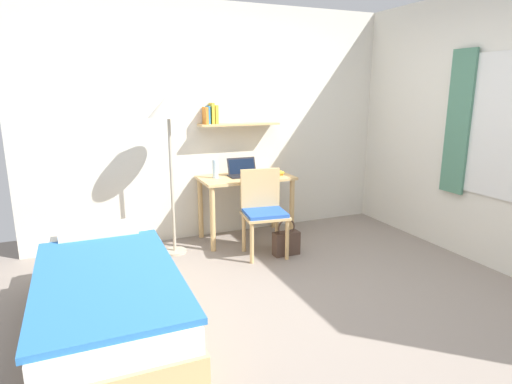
{
  "coord_description": "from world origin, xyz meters",
  "views": [
    {
      "loc": [
        -1.57,
        -2.63,
        1.68
      ],
      "look_at": [
        -0.23,
        0.51,
        0.85
      ],
      "focal_mm": 29.82,
      "sensor_mm": 36.0,
      "label": 1
    }
  ],
  "objects_px": {
    "desk_chair": "(263,209)",
    "book_stack": "(274,173)",
    "handbag": "(286,242)",
    "bed": "(108,298)",
    "standing_lamp": "(169,115)",
    "desk": "(246,188)",
    "water_bottle": "(215,169)",
    "laptop": "(243,171)"
  },
  "relations": [
    {
      "from": "handbag",
      "to": "book_stack",
      "type": "bearing_deg",
      "value": 77.29
    },
    {
      "from": "water_bottle",
      "to": "book_stack",
      "type": "distance_m",
      "value": 0.68
    },
    {
      "from": "book_stack",
      "to": "standing_lamp",
      "type": "bearing_deg",
      "value": -176.67
    },
    {
      "from": "desk",
      "to": "standing_lamp",
      "type": "relative_size",
      "value": 0.63
    },
    {
      "from": "water_bottle",
      "to": "book_stack",
      "type": "height_order",
      "value": "water_bottle"
    },
    {
      "from": "book_stack",
      "to": "handbag",
      "type": "xyz_separation_m",
      "value": [
        -0.13,
        -0.58,
        -0.62
      ]
    },
    {
      "from": "desk_chair",
      "to": "laptop",
      "type": "height_order",
      "value": "laptop"
    },
    {
      "from": "bed",
      "to": "desk_chair",
      "type": "distance_m",
      "value": 1.85
    },
    {
      "from": "desk_chair",
      "to": "laptop",
      "type": "distance_m",
      "value": 0.62
    },
    {
      "from": "desk",
      "to": "water_bottle",
      "type": "xyz_separation_m",
      "value": [
        -0.34,
        0.05,
        0.24
      ]
    },
    {
      "from": "laptop",
      "to": "book_stack",
      "type": "xyz_separation_m",
      "value": [
        0.34,
        -0.1,
        -0.03
      ]
    },
    {
      "from": "desk_chair",
      "to": "handbag",
      "type": "xyz_separation_m",
      "value": [
        0.2,
        -0.13,
        -0.35
      ]
    },
    {
      "from": "standing_lamp",
      "to": "laptop",
      "type": "distance_m",
      "value": 1.08
    },
    {
      "from": "bed",
      "to": "desk",
      "type": "xyz_separation_m",
      "value": [
        1.6,
        1.4,
        0.35
      ]
    },
    {
      "from": "bed",
      "to": "desk",
      "type": "relative_size",
      "value": 1.91
    },
    {
      "from": "book_stack",
      "to": "handbag",
      "type": "relative_size",
      "value": 0.51
    },
    {
      "from": "desk",
      "to": "handbag",
      "type": "distance_m",
      "value": 0.8
    },
    {
      "from": "standing_lamp",
      "to": "laptop",
      "type": "xyz_separation_m",
      "value": [
        0.84,
        0.17,
        -0.65
      ]
    },
    {
      "from": "bed",
      "to": "handbag",
      "type": "bearing_deg",
      "value": 23.09
    },
    {
      "from": "handbag",
      "to": "laptop",
      "type": "bearing_deg",
      "value": 107.23
    },
    {
      "from": "standing_lamp",
      "to": "book_stack",
      "type": "height_order",
      "value": "standing_lamp"
    },
    {
      "from": "water_bottle",
      "to": "handbag",
      "type": "height_order",
      "value": "water_bottle"
    },
    {
      "from": "book_stack",
      "to": "desk",
      "type": "bearing_deg",
      "value": 170.97
    },
    {
      "from": "water_bottle",
      "to": "book_stack",
      "type": "xyz_separation_m",
      "value": [
        0.66,
        -0.1,
        -0.08
      ]
    },
    {
      "from": "desk",
      "to": "book_stack",
      "type": "relative_size",
      "value": 5.2
    },
    {
      "from": "bed",
      "to": "standing_lamp",
      "type": "bearing_deg",
      "value": 59.63
    },
    {
      "from": "water_bottle",
      "to": "book_stack",
      "type": "bearing_deg",
      "value": -8.6
    },
    {
      "from": "water_bottle",
      "to": "standing_lamp",
      "type": "bearing_deg",
      "value": -161.89
    },
    {
      "from": "desk",
      "to": "handbag",
      "type": "xyz_separation_m",
      "value": [
        0.2,
        -0.63,
        -0.46
      ]
    },
    {
      "from": "bed",
      "to": "standing_lamp",
      "type": "relative_size",
      "value": 1.21
    },
    {
      "from": "desk_chair",
      "to": "book_stack",
      "type": "bearing_deg",
      "value": 53.5
    },
    {
      "from": "desk_chair",
      "to": "water_bottle",
      "type": "distance_m",
      "value": 0.73
    },
    {
      "from": "desk",
      "to": "handbag",
      "type": "height_order",
      "value": "desk"
    },
    {
      "from": "standing_lamp",
      "to": "laptop",
      "type": "relative_size",
      "value": 4.79
    },
    {
      "from": "desk",
      "to": "bed",
      "type": "bearing_deg",
      "value": -138.9
    },
    {
      "from": "desk",
      "to": "water_bottle",
      "type": "bearing_deg",
      "value": 171.81
    },
    {
      "from": "bed",
      "to": "handbag",
      "type": "xyz_separation_m",
      "value": [
        1.8,
        0.77,
        -0.11
      ]
    },
    {
      "from": "desk",
      "to": "handbag",
      "type": "relative_size",
      "value": 2.64
    },
    {
      "from": "desk",
      "to": "standing_lamp",
      "type": "height_order",
      "value": "standing_lamp"
    },
    {
      "from": "desk_chair",
      "to": "book_stack",
      "type": "relative_size",
      "value": 4.44
    },
    {
      "from": "desk",
      "to": "desk_chair",
      "type": "height_order",
      "value": "desk_chair"
    },
    {
      "from": "desk_chair",
      "to": "standing_lamp",
      "type": "height_order",
      "value": "standing_lamp"
    }
  ]
}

